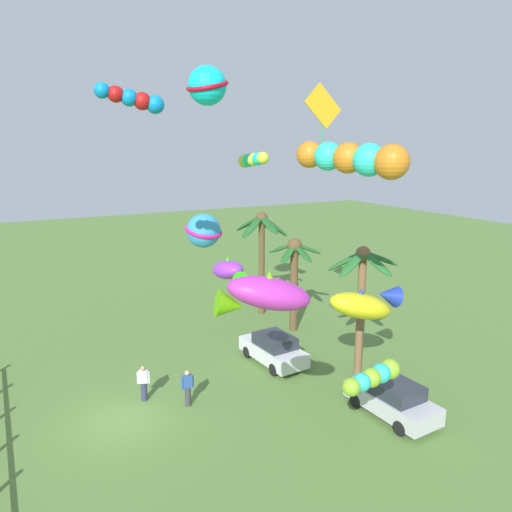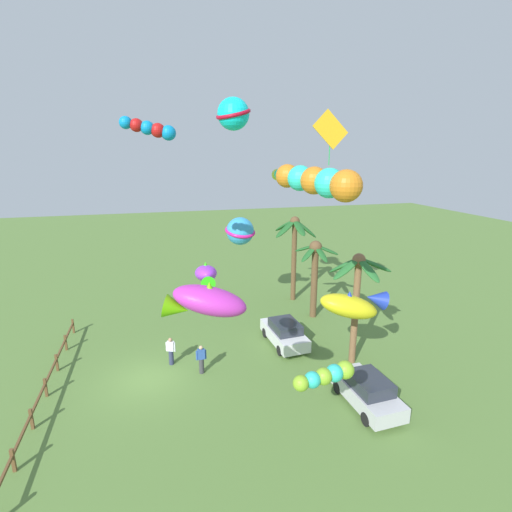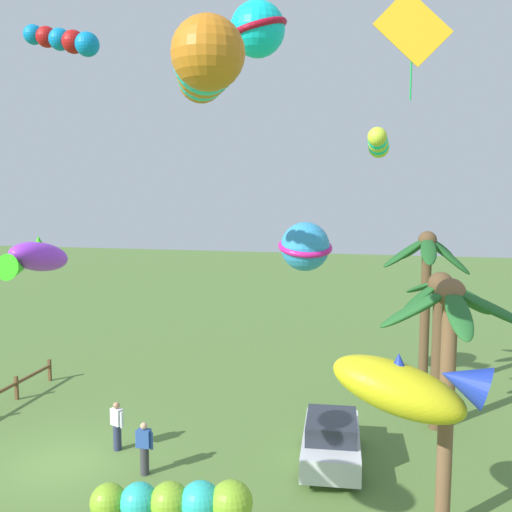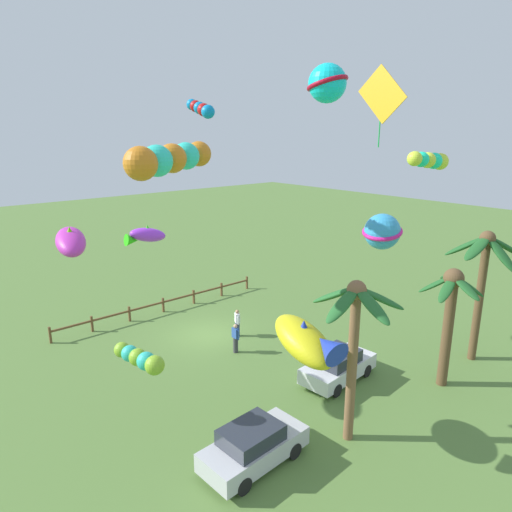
{
  "view_description": "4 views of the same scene",
  "coord_description": "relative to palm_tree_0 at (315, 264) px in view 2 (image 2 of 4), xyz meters",
  "views": [
    {
      "loc": [
        18.07,
        -3.63,
        10.76
      ],
      "look_at": [
        1.72,
        5.16,
        6.57
      ],
      "focal_mm": 34.44,
      "sensor_mm": 36.0,
      "label": 1
    },
    {
      "loc": [
        18.28,
        0.89,
        11.29
      ],
      "look_at": [
        0.16,
        5.73,
        6.26
      ],
      "focal_mm": 26.86,
      "sensor_mm": 36.0,
      "label": 2
    },
    {
      "loc": [
        15.0,
        9.48,
        8.34
      ],
      "look_at": [
        0.48,
        6.21,
        6.61
      ],
      "focal_mm": 40.24,
      "sensor_mm": 36.0,
      "label": 3
    },
    {
      "loc": [
        13.41,
        20.07,
        11.18
      ],
      "look_at": [
        1.84,
        6.49,
        6.35
      ],
      "focal_mm": 31.87,
      "sensor_mm": 36.0,
      "label": 4
    }
  ],
  "objects": [
    {
      "name": "kite_tube_2",
      "position": [
        5.81,
        -10.46,
        8.39
      ],
      "size": [
        0.83,
        2.32,
        1.0
      ],
      "color": "#0C82CA"
    },
    {
      "name": "parked_car_1",
      "position": [
        3.38,
        -3.35,
        -3.19
      ],
      "size": [
        4.02,
        1.99,
        1.51
      ],
      "color": "silver",
      "rests_on": "ground"
    },
    {
      "name": "kite_fish_0",
      "position": [
        9.92,
        -8.81,
        3.03
      ],
      "size": [
        1.91,
        0.89,
        0.88
      ],
      "color": "#A436EF"
    },
    {
      "name": "kite_fish_3",
      "position": [
        12.92,
        -9.25,
        3.15
      ],
      "size": [
        1.68,
        2.74,
        1.32
      ],
      "color": "#C331B4"
    },
    {
      "name": "spectator_0",
      "position": [
        3.98,
        -10.15,
        -3.12
      ],
      "size": [
        0.36,
        0.51,
        1.59
      ],
      "color": "#2D3351",
      "rests_on": "ground"
    },
    {
      "name": "palm_tree_2",
      "position": [
        -3.5,
        -0.24,
        1.14
      ],
      "size": [
        3.79,
        3.61,
        6.7
      ],
      "color": "brown",
      "rests_on": "ground"
    },
    {
      "name": "kite_tube_4",
      "position": [
        10.88,
        -4.9,
        6.42
      ],
      "size": [
        3.8,
        2.01,
        1.17
      ],
      "color": "orange"
    },
    {
      "name": "ground_plane",
      "position": [
        5.2,
        -11.41,
        -3.94
      ],
      "size": [
        120.0,
        120.0,
        0.0
      ],
      "primitive_type": "plane",
      "color": "#567A38"
    },
    {
      "name": "kite_tube_7",
      "position": [
        -1.01,
        -2.22,
        6.05
      ],
      "size": [
        2.88,
        0.78,
        0.92
      ],
      "color": "#CAE435"
    },
    {
      "name": "spectator_1",
      "position": [
        5.28,
        -8.64,
        -3.12
      ],
      "size": [
        0.26,
        0.55,
        1.59
      ],
      "color": "#38383D",
      "rests_on": "ground"
    },
    {
      "name": "kite_ball_9",
      "position": [
        -1.74,
        -4.91,
        2.21
      ],
      "size": [
        2.68,
        2.68,
        1.91
      ],
      "color": "#3297D5"
    },
    {
      "name": "palm_tree_0",
      "position": [
        0.0,
        0.0,
        0.0
      ],
      "size": [
        2.81,
        2.93,
        5.56
      ],
      "color": "brown",
      "rests_on": "ground"
    },
    {
      "name": "rail_fence",
      "position": [
        5.39,
        -16.1,
        -3.35
      ],
      "size": [
        14.09,
        0.12,
        0.95
      ],
      "color": "brown",
      "rests_on": "ground"
    },
    {
      "name": "kite_fish_1",
      "position": [
        7.71,
        -1.36,
        0.14
      ],
      "size": [
        1.98,
        3.65,
        1.82
      ],
      "color": "yellow"
    },
    {
      "name": "parked_car_0",
      "position": [
        9.96,
        -1.62,
        -3.19
      ],
      "size": [
        3.99,
        1.91,
        1.51
      ],
      "color": "#BCBCC1",
      "rests_on": "ground"
    },
    {
      "name": "palm_tree_1",
      "position": [
        6.34,
        -0.36,
        0.79
      ],
      "size": [
        3.28,
        3.51,
        6.29
      ],
      "color": "brown",
      "rests_on": "ground"
    },
    {
      "name": "kite_diamond_5",
      "position": [
        4.24,
        -1.35,
        8.53
      ],
      "size": [
        0.2,
        2.05,
        2.85
      ],
      "color": "gold"
    },
    {
      "name": "kite_ball_8",
      "position": [
        1.83,
        -6.01,
        9.44
      ],
      "size": [
        2.62,
        2.62,
        1.76
      ],
      "color": "#0FD2DC"
    },
    {
      "name": "kite_tube_6",
      "position": [
        12.38,
        -4.93,
        -0.37
      ],
      "size": [
        0.95,
        2.49,
        0.68
      ],
      "color": "#82B629"
    }
  ]
}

